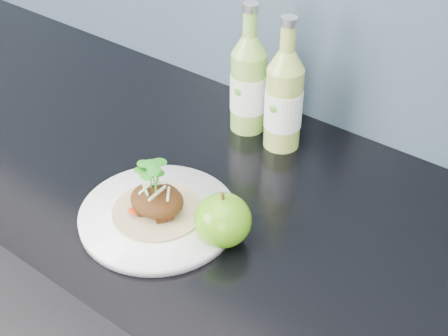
{
  "coord_description": "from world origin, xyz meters",
  "views": [
    {
      "loc": [
        0.51,
        1.08,
        1.53
      ],
      "look_at": [
        0.08,
        1.64,
        1.0
      ],
      "focal_mm": 50.0,
      "sensor_mm": 36.0,
      "label": 1
    }
  ],
  "objects_px": {
    "cider_bottle_left": "(248,84)",
    "cider_bottle_right": "(284,100)",
    "dinner_plate": "(158,216)",
    "green_apple": "(223,220)"
  },
  "relations": [
    {
      "from": "cider_bottle_left",
      "to": "green_apple",
      "type": "bearing_deg",
      "value": -72.95
    },
    {
      "from": "dinner_plate",
      "to": "cider_bottle_left",
      "type": "height_order",
      "value": "cider_bottle_left"
    },
    {
      "from": "dinner_plate",
      "to": "green_apple",
      "type": "distance_m",
      "value": 0.11
    },
    {
      "from": "green_apple",
      "to": "cider_bottle_left",
      "type": "distance_m",
      "value": 0.31
    },
    {
      "from": "green_apple",
      "to": "dinner_plate",
      "type": "bearing_deg",
      "value": -166.93
    },
    {
      "from": "dinner_plate",
      "to": "cider_bottle_right",
      "type": "height_order",
      "value": "cider_bottle_right"
    },
    {
      "from": "green_apple",
      "to": "cider_bottle_right",
      "type": "distance_m",
      "value": 0.27
    },
    {
      "from": "cider_bottle_left",
      "to": "cider_bottle_right",
      "type": "relative_size",
      "value": 1.0
    },
    {
      "from": "cider_bottle_right",
      "to": "cider_bottle_left",
      "type": "bearing_deg",
      "value": 159.05
    },
    {
      "from": "dinner_plate",
      "to": "cider_bottle_left",
      "type": "bearing_deg",
      "value": 98.77
    }
  ]
}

